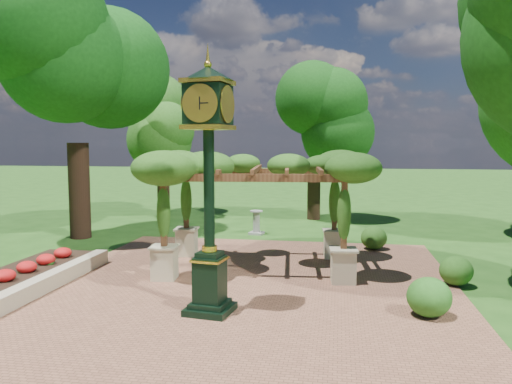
# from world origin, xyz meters

# --- Properties ---
(ground) EXTENTS (120.00, 120.00, 0.00)m
(ground) POSITION_xyz_m (0.00, 0.00, 0.00)
(ground) COLOR #1E4714
(ground) RESTS_ON ground
(brick_plaza) EXTENTS (10.00, 12.00, 0.04)m
(brick_plaza) POSITION_xyz_m (0.00, 1.00, 0.02)
(brick_plaza) COLOR brown
(brick_plaza) RESTS_ON ground
(border_wall) EXTENTS (0.35, 5.00, 0.40)m
(border_wall) POSITION_xyz_m (-4.60, 0.50, 0.20)
(border_wall) COLOR #C6B793
(border_wall) RESTS_ON ground
(flower_bed) EXTENTS (1.50, 5.00, 0.36)m
(flower_bed) POSITION_xyz_m (-5.50, 0.50, 0.18)
(flower_bed) COLOR red
(flower_bed) RESTS_ON ground
(pedestal_clock) EXTENTS (1.12, 1.12, 5.02)m
(pedestal_clock) POSITION_xyz_m (-0.41, -0.70, 3.00)
(pedestal_clock) COLOR black
(pedestal_clock) RESTS_ON brick_plaza
(pergola) EXTENTS (5.48, 3.73, 3.27)m
(pergola) POSITION_xyz_m (-0.09, 3.11, 2.69)
(pergola) COLOR #C3B991
(pergola) RESTS_ON brick_plaza
(sundial) EXTENTS (0.58, 0.58, 0.92)m
(sundial) POSITION_xyz_m (-0.96, 8.30, 0.40)
(sundial) COLOR gray
(sundial) RESTS_ON ground
(shrub_front) EXTENTS (0.95, 0.95, 0.79)m
(shrub_front) POSITION_xyz_m (3.93, -0.21, 0.43)
(shrub_front) COLOR #255D1A
(shrub_front) RESTS_ON brick_plaza
(shrub_mid) EXTENTS (0.82, 0.82, 0.71)m
(shrub_mid) POSITION_xyz_m (4.96, 2.19, 0.40)
(shrub_mid) COLOR #285818
(shrub_mid) RESTS_ON brick_plaza
(shrub_back) EXTENTS (0.98, 0.98, 0.75)m
(shrub_back) POSITION_xyz_m (3.28, 6.08, 0.42)
(shrub_back) COLOR #295619
(shrub_back) RESTS_ON brick_plaza
(tree_west_near) EXTENTS (4.50, 4.50, 8.99)m
(tree_west_near) POSITION_xyz_m (-7.23, 6.56, 6.16)
(tree_west_near) COLOR black
(tree_west_near) RESTS_ON ground
(tree_west_far) EXTENTS (3.13, 3.13, 6.69)m
(tree_west_far) POSITION_xyz_m (-6.06, 12.16, 4.57)
(tree_west_far) COLOR #302012
(tree_west_far) RESTS_ON ground
(tree_north) EXTENTS (3.39, 3.39, 6.62)m
(tree_north) POSITION_xyz_m (1.00, 12.52, 4.53)
(tree_north) COLOR black
(tree_north) RESTS_ON ground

